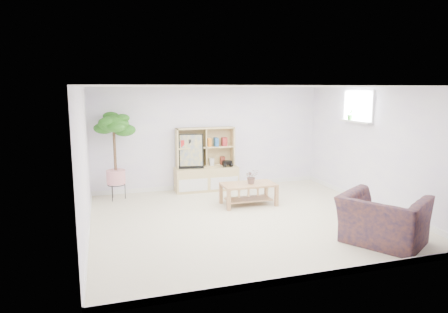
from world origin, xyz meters
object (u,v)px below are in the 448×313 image
object	(u,v)px
storage_unit	(206,159)
armchair	(383,216)
coffee_table	(248,194)
floor_tree	(115,156)

from	to	relation	value
storage_unit	armchair	xyz separation A→B (m)	(1.75, -3.98, -0.30)
coffee_table	floor_tree	world-z (taller)	floor_tree
storage_unit	floor_tree	world-z (taller)	floor_tree
floor_tree	armchair	bearing A→B (deg)	-44.93
coffee_table	floor_tree	distance (m)	2.94
floor_tree	armchair	distance (m)	5.39
coffee_table	floor_tree	xyz separation A→B (m)	(-2.57, 1.22, 0.72)
storage_unit	armchair	bearing A→B (deg)	-66.30
floor_tree	armchair	size ratio (longest dim) A/B	1.60
armchair	floor_tree	bearing A→B (deg)	12.85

